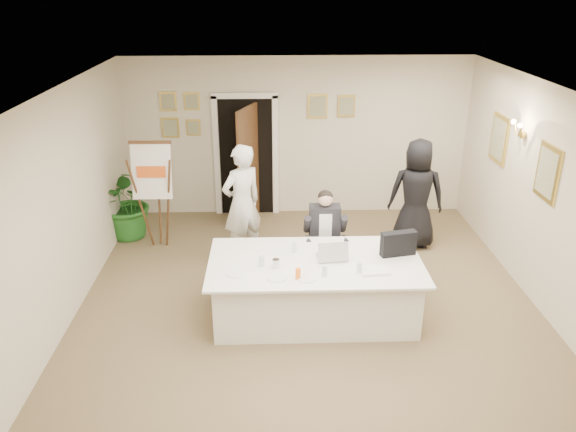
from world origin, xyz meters
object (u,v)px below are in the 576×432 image
(seated_man, at_px, (325,236))
(laptop_bag, at_px, (398,244))
(conference_table, at_px, (315,288))
(paper_stack, at_px, (375,271))
(standing_woman, at_px, (416,194))
(standing_man, at_px, (242,204))
(flip_chart, at_px, (156,200))
(potted_palm, at_px, (129,201))
(laptop, at_px, (332,247))
(steel_jug, at_px, (276,263))
(oj_glass, at_px, (298,274))

(seated_man, xyz_separation_m, laptop_bag, (0.84, -0.81, 0.26))
(conference_table, height_order, paper_stack, paper_stack)
(standing_woman, bearing_deg, standing_man, 18.66)
(conference_table, distance_m, flip_chart, 3.14)
(standing_woman, bearing_deg, seated_man, 44.91)
(standing_man, distance_m, laptop_bag, 2.49)
(standing_woman, xyz_separation_m, paper_stack, (-1.05, -2.30, -0.08))
(seated_man, xyz_separation_m, potted_palm, (-3.07, 1.56, -0.06))
(potted_palm, distance_m, paper_stack, 4.53)
(standing_man, xyz_separation_m, laptop, (1.18, -1.52, 0.01))
(standing_woman, bearing_deg, paper_stack, 75.67)
(conference_table, bearing_deg, steel_jug, -162.49)
(steel_jug, bearing_deg, oj_glass, -47.89)
(standing_woman, xyz_separation_m, laptop_bag, (-0.69, -1.87, 0.06))
(paper_stack, bearing_deg, seated_man, 110.84)
(flip_chart, xyz_separation_m, laptop, (2.55, -1.98, 0.12))
(conference_table, height_order, seated_man, seated_man)
(flip_chart, bearing_deg, standing_woman, -0.94)
(standing_woman, distance_m, potted_palm, 4.63)
(standing_woman, bearing_deg, laptop, 61.81)
(flip_chart, relative_size, standing_woman, 0.98)
(conference_table, distance_m, standing_woman, 2.70)
(standing_man, height_order, oj_glass, standing_man)
(seated_man, xyz_separation_m, standing_woman, (1.53, 1.06, 0.20))
(flip_chart, distance_m, laptop_bag, 3.89)
(flip_chart, height_order, standing_woman, standing_woman)
(flip_chart, bearing_deg, steel_jug, -50.34)
(seated_man, xyz_separation_m, paper_stack, (0.47, -1.25, 0.12))
(laptop, bearing_deg, potted_palm, 135.47)
(seated_man, height_order, potted_palm, seated_man)
(oj_glass, bearing_deg, steel_jug, 132.11)
(flip_chart, bearing_deg, oj_glass, -50.06)
(seated_man, bearing_deg, laptop_bag, -43.41)
(steel_jug, bearing_deg, seated_man, 57.89)
(seated_man, relative_size, flip_chart, 0.78)
(standing_woman, relative_size, potted_palm, 1.42)
(paper_stack, bearing_deg, flip_chart, 141.78)
(flip_chart, bearing_deg, paper_stack, -38.22)
(conference_table, distance_m, oj_glass, 0.66)
(flip_chart, height_order, potted_palm, flip_chart)
(laptop_bag, bearing_deg, conference_table, 175.32)
(seated_man, relative_size, laptop, 3.52)
(conference_table, relative_size, steel_jug, 23.86)
(standing_man, bearing_deg, conference_table, 84.75)
(conference_table, distance_m, paper_stack, 0.84)
(conference_table, bearing_deg, laptop, 22.91)
(potted_palm, xyz_separation_m, steel_jug, (2.38, -2.66, 0.21))
(seated_man, xyz_separation_m, flip_chart, (-2.54, 1.12, 0.12))
(conference_table, xyz_separation_m, laptop, (0.22, 0.09, 0.52))
(steel_jug, bearing_deg, flip_chart, 129.66)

